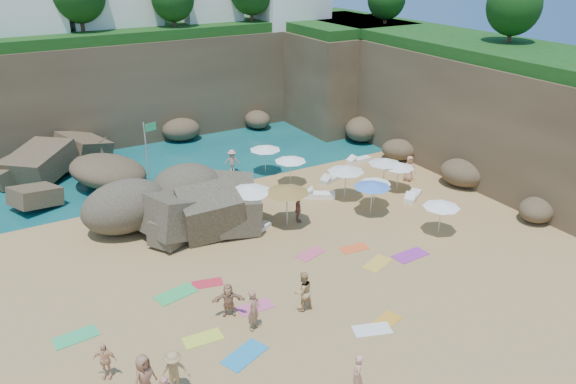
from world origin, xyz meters
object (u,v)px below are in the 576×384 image
flag_pole (148,146)px  person_stand_2 (232,161)px  parasol_1 (265,148)px  person_stand_3 (298,210)px  lounger_0 (259,228)px  person_stand_5 (167,215)px  person_stand_6 (357,375)px  rock_outcrop (189,221)px  person_stand_4 (409,169)px  parasol_0 (249,189)px  parasol_2 (290,159)px  person_stand_1 (303,291)px

flag_pole → person_stand_2: size_ratio=2.68×
parasol_1 → person_stand_3: parasol_1 is taller
lounger_0 → parasol_1: bearing=33.5°
lounger_0 → person_stand_5: bearing=120.3°
lounger_0 → person_stand_2: size_ratio=0.97×
flag_pole → person_stand_5: bearing=-99.5°
flag_pole → person_stand_6: bearing=-88.6°
rock_outcrop → person_stand_4: (15.33, -1.78, 0.89)m
parasol_0 → person_stand_2: size_ratio=1.55×
person_stand_2 → person_stand_4: person_stand_4 is taller
lounger_0 → person_stand_5: (-4.38, 2.90, 0.70)m
flag_pole → parasol_1: 7.99m
parasol_2 → person_stand_1: (-6.72, -12.55, -0.90)m
parasol_2 → person_stand_5: 9.56m
person_stand_4 → person_stand_6: size_ratio=1.07×
person_stand_4 → parasol_2: bearing=174.4°
person_stand_2 → lounger_0: bearing=98.9°
lounger_0 → person_stand_4: person_stand_4 is taller
lounger_0 → person_stand_2: person_stand_2 is taller
parasol_0 → lounger_0: parasol_0 is taller
person_stand_2 → parasol_2: bearing=145.7°
parasol_2 → person_stand_1: 14.27m
rock_outcrop → lounger_0: (3.06, -3.15, 0.13)m
parasol_0 → flag_pole: bearing=111.3°
rock_outcrop → lounger_0: rock_outcrop is taller
rock_outcrop → person_stand_3: 6.50m
parasol_1 → person_stand_4: size_ratio=1.22×
parasol_1 → person_stand_1: (-6.25, -15.27, -0.95)m
flag_pole → person_stand_1: (1.53, -16.83, -1.93)m
person_stand_5 → person_stand_4: bearing=-39.2°
rock_outcrop → person_stand_5: person_stand_5 is taller
person_stand_2 → parasol_0: bearing=96.3°
rock_outcrop → person_stand_5: size_ratio=4.73×
flag_pole → parasol_2: bearing=-27.4°
parasol_0 → person_stand_4: (12.40, 0.44, -1.37)m
rock_outcrop → person_stand_3: bearing=-31.1°
rock_outcrop → person_stand_1: size_ratio=4.14×
flag_pole → person_stand_3: (5.80, -9.35, -2.10)m
person_stand_4 → rock_outcrop: bearing=-166.7°
flag_pole → person_stand_3: bearing=-58.2°
person_stand_1 → person_stand_5: (-2.58, 10.57, -0.12)m
parasol_1 → parasol_2: (0.47, -2.71, -0.05)m
parasol_0 → person_stand_3: bearing=-23.3°
rock_outcrop → person_stand_2: (5.51, 5.76, 0.84)m
rock_outcrop → person_stand_1: (1.26, -10.81, 0.95)m
person_stand_3 → person_stand_4: bearing=-62.5°
parasol_2 → person_stand_2: parasol_2 is taller
parasol_1 → parasol_2: bearing=-80.2°
person_stand_1 → person_stand_2: size_ratio=1.12×
parasol_1 → person_stand_1: parasol_1 is taller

